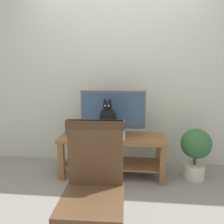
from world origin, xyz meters
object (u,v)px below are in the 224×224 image
object	(u,v)px
tv	(113,112)
media_box	(108,135)
tv_stand	(112,148)
potted_plant	(196,149)
cat	(108,120)
wooden_chair	(94,181)
book_stack	(75,130)

from	to	relation	value
tv	media_box	world-z (taller)	tv
tv_stand	media_box	world-z (taller)	media_box
tv	potted_plant	size ratio (longest dim) A/B	1.28
tv_stand	cat	world-z (taller)	cat
media_box	wooden_chair	distance (m)	1.15
tv	wooden_chair	xyz separation A→B (m)	(-0.02, -1.28, -0.27)
tv_stand	book_stack	xyz separation A→B (m)	(-0.50, 0.05, 0.21)
wooden_chair	book_stack	size ratio (longest dim) A/B	4.29
media_box	cat	distance (m)	0.19
tv	cat	size ratio (longest dim) A/B	1.86
media_box	wooden_chair	world-z (taller)	wooden_chair
media_box	wooden_chair	xyz separation A→B (m)	(0.03, -1.15, 0.00)
cat	book_stack	world-z (taller)	cat
tv	wooden_chair	size ratio (longest dim) A/B	0.84
media_box	potted_plant	size ratio (longest dim) A/B	0.68
tv_stand	tv	xyz separation A→B (m)	(0.00, 0.07, 0.46)
book_stack	potted_plant	xyz separation A→B (m)	(1.54, -0.06, -0.19)
media_box	cat	size ratio (longest dim) A/B	0.98
tv	book_stack	size ratio (longest dim) A/B	3.60
cat	book_stack	distance (m)	0.50
wooden_chair	media_box	bearing A→B (deg)	91.58
cat	wooden_chair	xyz separation A→B (m)	(0.03, -1.14, -0.19)
wooden_chair	tv_stand	bearing A→B (deg)	89.11
media_box	cat	world-z (taller)	cat
tv_stand	cat	size ratio (longest dim) A/B	3.00
tv	wooden_chair	bearing A→B (deg)	-90.84
tv	media_box	xyz separation A→B (m)	(-0.05, -0.12, -0.27)
tv_stand	book_stack	distance (m)	0.54
book_stack	tv_stand	bearing A→B (deg)	-6.26
tv_stand	cat	bearing A→B (deg)	-125.50
tv_stand	book_stack	bearing A→B (deg)	173.74
potted_plant	book_stack	bearing A→B (deg)	177.81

